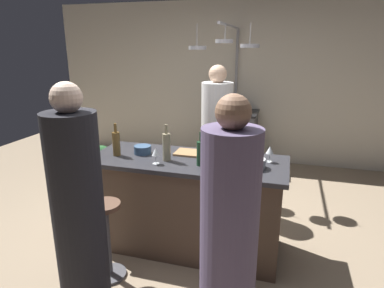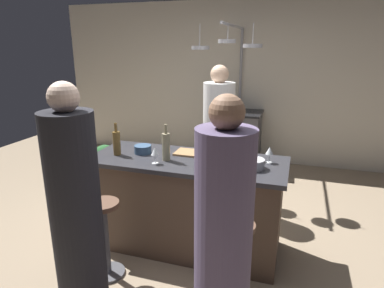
{
  "view_description": "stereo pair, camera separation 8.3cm",
  "coord_description": "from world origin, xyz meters",
  "views": [
    {
      "loc": [
        0.85,
        -2.74,
        1.89
      ],
      "look_at": [
        0.0,
        0.15,
        1.0
      ],
      "focal_mm": 31.11,
      "sensor_mm": 36.0,
      "label": 1
    },
    {
      "loc": [
        0.92,
        -2.72,
        1.89
      ],
      "look_at": [
        0.0,
        0.15,
        1.0
      ],
      "focal_mm": 31.11,
      "sensor_mm": 36.0,
      "label": 2
    }
  ],
  "objects": [
    {
      "name": "guest_left",
      "position": [
        -0.49,
        -0.98,
        0.78
      ],
      "size": [
        0.36,
        0.36,
        1.68
      ],
      "color": "black",
      "rests_on": "ground_plane"
    },
    {
      "name": "wine_bottle_green",
      "position": [
        0.16,
        -0.12,
        1.01
      ],
      "size": [
        0.07,
        0.07,
        0.3
      ],
      "color": "#193D23",
      "rests_on": "kitchen_island"
    },
    {
      "name": "pepper_mill",
      "position": [
        0.55,
        0.17,
        1.01
      ],
      "size": [
        0.05,
        0.05,
        0.21
      ],
      "primitive_type": "cylinder",
      "color": "#382319",
      "rests_on": "kitchen_island"
    },
    {
      "name": "stove_range",
      "position": [
        0.0,
        2.45,
        0.45
      ],
      "size": [
        0.8,
        0.64,
        0.89
      ],
      "color": "#47474C",
      "rests_on": "ground_plane"
    },
    {
      "name": "potted_plant",
      "position": [
        -1.69,
        1.25,
        0.3
      ],
      "size": [
        0.36,
        0.36,
        0.52
      ],
      "color": "brown",
      "rests_on": "ground_plane"
    },
    {
      "name": "wine_bottle_dark",
      "position": [
        0.47,
        0.04,
        1.01
      ],
      "size": [
        0.07,
        0.07,
        0.3
      ],
      "color": "black",
      "rests_on": "kitchen_island"
    },
    {
      "name": "wine_glass_by_chef",
      "position": [
        0.49,
        -0.17,
        1.01
      ],
      "size": [
        0.07,
        0.07,
        0.15
      ],
      "color": "silver",
      "rests_on": "kitchen_island"
    },
    {
      "name": "kitchen_island",
      "position": [
        0.0,
        0.0,
        0.45
      ],
      "size": [
        1.8,
        0.72,
        0.9
      ],
      "color": "brown",
      "rests_on": "ground_plane"
    },
    {
      "name": "bar_stool_left",
      "position": [
        -0.51,
        -0.62,
        0.38
      ],
      "size": [
        0.28,
        0.28,
        0.68
      ],
      "color": "#4C4C51",
      "rests_on": "ground_plane"
    },
    {
      "name": "mixing_bowl_blue",
      "position": [
        -0.46,
        0.03,
        0.94
      ],
      "size": [
        0.16,
        0.16,
        0.08
      ],
      "primitive_type": "cylinder",
      "color": "#334C6B",
      "rests_on": "kitchen_island"
    },
    {
      "name": "guest_right",
      "position": [
        0.57,
        -1.0,
        0.77
      ],
      "size": [
        0.35,
        0.35,
        1.65
      ],
      "color": "#594C6B",
      "rests_on": "ground_plane"
    },
    {
      "name": "ground_plane",
      "position": [
        0.0,
        0.0,
        0.0
      ],
      "size": [
        9.0,
        9.0,
        0.0
      ],
      "primitive_type": "plane",
      "color": "gray"
    },
    {
      "name": "wine_glass_near_left_guest",
      "position": [
        -0.22,
        -0.21,
        1.01
      ],
      "size": [
        0.07,
        0.07,
        0.15
      ],
      "color": "silver",
      "rests_on": "kitchen_island"
    },
    {
      "name": "bar_stool_right",
      "position": [
        0.59,
        -0.62,
        0.38
      ],
      "size": [
        0.28,
        0.28,
        0.68
      ],
      "color": "#4C4C51",
      "rests_on": "ground_plane"
    },
    {
      "name": "wine_glass_near_right_guest",
      "position": [
        0.72,
        0.12,
        1.01
      ],
      "size": [
        0.07,
        0.07,
        0.15
      ],
      "color": "silver",
      "rests_on": "kitchen_island"
    },
    {
      "name": "wine_bottle_white",
      "position": [
        -0.17,
        -0.09,
        1.03
      ],
      "size": [
        0.07,
        0.07,
        0.33
      ],
      "color": "gray",
      "rests_on": "kitchen_island"
    },
    {
      "name": "back_wall",
      "position": [
        0.0,
        2.85,
        1.3
      ],
      "size": [
        6.4,
        0.16,
        2.6
      ],
      "primitive_type": "cube",
      "color": "beige",
      "rests_on": "ground_plane"
    },
    {
      "name": "cutting_board",
      "position": [
        0.0,
        0.16,
        0.91
      ],
      "size": [
        0.32,
        0.22,
        0.02
      ],
      "primitive_type": "cube",
      "color": "#997047",
      "rests_on": "kitchen_island"
    },
    {
      "name": "overhead_pot_rack",
      "position": [
        0.02,
        1.91,
        1.67
      ],
      "size": [
        0.88,
        1.48,
        2.17
      ],
      "color": "gray",
      "rests_on": "ground_plane"
    },
    {
      "name": "chef",
      "position": [
        0.07,
        0.93,
        0.79
      ],
      "size": [
        0.36,
        0.36,
        1.69
      ],
      "color": "white",
      "rests_on": "ground_plane"
    },
    {
      "name": "mixing_bowl_steel",
      "position": [
        0.61,
        -0.06,
        0.94
      ],
      "size": [
        0.19,
        0.19,
        0.08
      ],
      "primitive_type": "cylinder",
      "color": "#B7B7BC",
      "rests_on": "kitchen_island"
    },
    {
      "name": "wine_bottle_amber",
      "position": [
        -0.67,
        -0.08,
        1.02
      ],
      "size": [
        0.07,
        0.07,
        0.31
      ],
      "color": "brown",
      "rests_on": "kitchen_island"
    }
  ]
}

